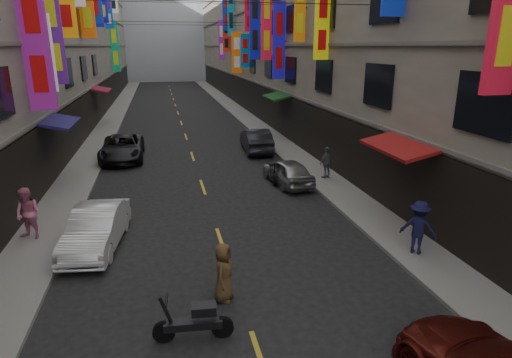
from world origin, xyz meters
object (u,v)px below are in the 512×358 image
pedestrian_rfar (327,162)px  pedestrian_crossing (223,272)px  car_left_far (122,148)px  car_right_far (256,140)px  car_right_mid (288,172)px  scooter_crossing (195,322)px  pedestrian_rnear (419,227)px  car_left_mid (96,228)px  scooter_far_right (273,173)px  pedestrian_lfar (28,214)px

pedestrian_rfar → pedestrian_crossing: size_ratio=0.99×
car_left_far → car_right_far: size_ratio=1.15×
car_right_mid → pedestrian_crossing: 10.03m
scooter_crossing → car_left_far: size_ratio=0.36×
car_left_far → pedestrian_rnear: pedestrian_rnear is taller
pedestrian_rfar → car_left_far: bearing=-54.2°
car_left_mid → pedestrian_rnear: bearing=-8.7°
car_left_far → pedestrian_rfar: size_ratio=3.23×
pedestrian_rfar → car_left_mid: bearing=6.0°
scooter_crossing → scooter_far_right: bearing=-18.2°
scooter_crossing → car_right_far: (5.28, 17.25, 0.28)m
scooter_crossing → pedestrian_crossing: pedestrian_crossing is taller
scooter_crossing → car_left_far: (-2.72, 17.01, 0.26)m
car_right_far → scooter_far_right: bearing=88.2°
car_right_mid → car_left_far: bearing=-46.5°
scooter_crossing → pedestrian_lfar: 8.03m
car_right_mid → car_right_far: (0.00, 6.82, 0.10)m
scooter_far_right → pedestrian_rfar: pedestrian_rfar is taller
scooter_crossing → car_right_far: car_right_far is taller
car_right_mid → scooter_crossing: bearing=56.1°
car_right_mid → pedestrian_rnear: (1.83, -7.92, 0.35)m
scooter_crossing → pedestrian_rfar: 12.92m
scooter_crossing → car_right_mid: size_ratio=0.50×
scooter_crossing → pedestrian_rnear: pedestrian_rnear is taller
scooter_far_right → scooter_crossing: bearing=75.5°
scooter_far_right → pedestrian_lfar: size_ratio=1.02×
car_right_mid → pedestrian_lfar: size_ratio=2.06×
car_left_far → car_right_far: (8.00, 0.24, 0.02)m
pedestrian_rnear → car_right_mid: bearing=-35.7°
scooter_far_right → car_left_far: (-7.43, 6.02, 0.26)m
car_left_far → scooter_far_right: bearing=-38.8°
pedestrian_rnear → car_right_far: bearing=-41.7°
pedestrian_lfar → pedestrian_crossing: bearing=-13.0°
scooter_crossing → pedestrian_rnear: (7.11, 2.51, 0.53)m
car_left_far → pedestrian_crossing: (3.58, -15.59, 0.09)m
car_left_mid → pedestrian_crossing: bearing=-40.1°
car_left_far → car_right_far: 8.00m
car_left_mid → pedestrian_crossing: pedestrian_crossing is taller
car_left_mid → car_right_far: 14.35m
car_left_mid → car_right_far: (8.00, 11.91, 0.05)m
scooter_crossing → car_right_far: size_ratio=0.41×
car_right_mid → pedestrian_rfar: size_ratio=2.33×
scooter_crossing → scooter_far_right: size_ratio=1.00×
car_left_mid → pedestrian_rfar: bearing=35.2°
scooter_crossing → car_right_far: 18.04m
car_left_far → pedestrian_rnear: (9.83, -14.51, 0.27)m
scooter_crossing → pedestrian_crossing: size_ratio=1.14×
car_right_far → pedestrian_rnear: bearing=100.5°
scooter_far_right → pedestrian_crossing: pedestrian_crossing is taller
car_left_far → pedestrian_crossing: pedestrian_crossing is taller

